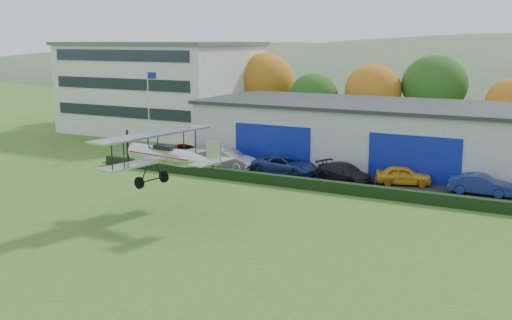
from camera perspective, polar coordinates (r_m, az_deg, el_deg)
The scene contains 15 objects.
ground at distance 30.26m, azimuth -5.50°, elevation -9.52°, with size 300.00×300.00×0.00m, color #376B21.
apron at distance 47.49m, azimuth 11.80°, elevation -2.00°, with size 48.00×9.00×0.05m, color black.
hedge at distance 42.94m, azimuth 9.99°, elevation -2.82°, with size 46.00×0.60×0.80m, color black.
hangar at distance 53.19m, azimuth 16.13°, elevation 2.09°, with size 40.60×12.60×5.30m.
office_block at distance 73.27m, azimuth -8.70°, elevation 6.81°, with size 20.60×15.60×10.40m.
flagpole at distance 58.12m, azimuth -9.94°, elevation 5.22°, with size 1.05×0.10×8.00m.
tree_belt at distance 66.01m, azimuth 15.10°, elevation 6.42°, with size 75.70×13.22×10.12m.
distant_hills at distance 166.42m, azimuth 20.94°, elevation 2.27°, with size 430.00×196.00×56.00m.
car_0 at distance 53.97m, azimuth -6.56°, elevation 0.64°, with size 1.89×4.70×1.60m, color gray.
car_1 at distance 50.98m, azimuth -2.64°, elevation 0.11°, with size 1.74×4.99×1.64m, color silver.
car_2 at distance 48.89m, azimuth 2.78°, elevation -0.47°, with size 2.47×5.36×1.49m, color navy.
car_3 at distance 46.75m, azimuth 8.32°, elevation -1.17°, with size 1.96×4.83×1.40m, color black.
car_4 at distance 46.65m, azimuth 13.62°, elevation -1.41°, with size 1.65×4.10×1.40m, color gold.
car_5 at distance 45.26m, azimuth 20.30°, elevation -2.16°, with size 1.50×4.31×1.42m, color navy.
biplane at distance 36.85m, azimuth -8.34°, elevation 0.55°, with size 7.73×8.86×3.29m.
Camera 1 is at (15.82, -23.47, 10.69)m, focal length 42.80 mm.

